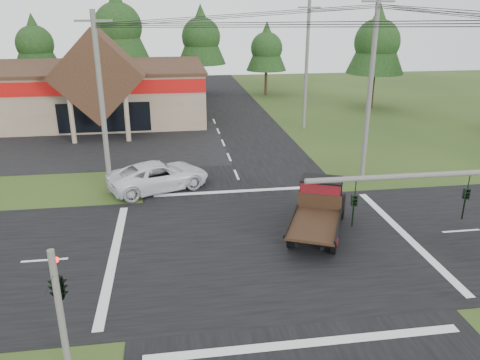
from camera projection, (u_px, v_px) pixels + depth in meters
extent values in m
plane|color=#293F16|center=(266.00, 245.00, 22.10)|extent=(120.00, 120.00, 0.00)
cube|color=black|center=(266.00, 245.00, 22.09)|extent=(12.00, 120.00, 0.02)
cube|color=black|center=(266.00, 245.00, 22.09)|extent=(120.00, 12.00, 0.02)
cube|color=black|center=(50.00, 146.00, 37.82)|extent=(28.00, 14.00, 0.02)
cube|color=gray|center=(51.00, 93.00, 46.91)|extent=(30.00, 15.00, 5.00)
cube|color=#392317|center=(48.00, 67.00, 46.03)|extent=(30.40, 15.40, 0.30)
cube|color=#980D0B|center=(28.00, 89.00, 39.34)|extent=(30.00, 0.12, 1.20)
cube|color=#392317|center=(98.00, 75.00, 38.87)|extent=(7.78, 4.00, 7.78)
cylinder|color=gray|center=(72.00, 119.00, 38.13)|extent=(0.40, 0.40, 4.00)
cylinder|color=gray|center=(127.00, 118.00, 38.73)|extent=(0.40, 0.40, 4.00)
cube|color=black|center=(104.00, 117.00, 41.09)|extent=(8.00, 0.08, 2.60)
cylinder|color=#595651|center=(439.00, 174.00, 13.54)|extent=(8.00, 0.16, 0.16)
imported|color=black|center=(465.00, 204.00, 14.02)|extent=(0.16, 0.20, 1.00)
imported|color=black|center=(354.00, 211.00, 13.54)|extent=(0.16, 0.20, 1.00)
cylinder|color=#595651|center=(61.00, 318.00, 13.35)|extent=(0.20, 0.20, 4.40)
imported|color=black|center=(56.00, 269.00, 13.02)|extent=(0.53, 2.48, 1.00)
sphere|color=#FF0C0C|center=(56.00, 260.00, 13.09)|extent=(0.18, 0.18, 0.18)
cylinder|color=#595651|center=(102.00, 107.00, 26.62)|extent=(0.30, 0.30, 10.50)
cube|color=#595651|center=(93.00, 21.00, 25.02)|extent=(2.00, 0.12, 0.12)
cylinder|color=#595651|center=(370.00, 91.00, 28.63)|extent=(0.30, 0.30, 11.50)
cube|color=#595651|center=(378.00, 1.00, 26.85)|extent=(2.00, 0.12, 0.12)
cylinder|color=#595651|center=(306.00, 67.00, 41.68)|extent=(0.30, 0.30, 11.20)
cube|color=#595651|center=(309.00, 7.00, 39.95)|extent=(2.00, 0.12, 0.12)
cylinder|color=#332316|center=(41.00, 84.00, 57.76)|extent=(0.36, 0.36, 3.50)
cone|color=black|center=(34.00, 41.00, 56.02)|extent=(5.60, 5.60, 6.60)
sphere|color=black|center=(35.00, 44.00, 56.12)|extent=(4.40, 4.40, 4.40)
cylinder|color=#332316|center=(122.00, 79.00, 58.02)|extent=(0.36, 0.36, 4.55)
cone|color=black|center=(117.00, 23.00, 55.75)|extent=(7.28, 7.28, 8.58)
sphere|color=black|center=(118.00, 27.00, 55.88)|extent=(5.72, 5.72, 5.72)
cylinder|color=#332316|center=(202.00, 79.00, 60.43)|extent=(0.36, 0.36, 3.85)
cone|color=black|center=(201.00, 34.00, 58.51)|extent=(6.16, 6.16, 7.26)
sphere|color=black|center=(201.00, 37.00, 58.63)|extent=(4.84, 4.84, 4.84)
cylinder|color=#332316|center=(266.00, 83.00, 59.78)|extent=(0.36, 0.36, 3.15)
cone|color=black|center=(267.00, 46.00, 58.22)|extent=(5.04, 5.04, 5.94)
sphere|color=black|center=(267.00, 48.00, 58.31)|extent=(3.96, 3.96, 3.96)
cylinder|color=#332316|center=(372.00, 91.00, 51.74)|extent=(0.36, 0.36, 3.85)
cone|color=black|center=(377.00, 39.00, 49.82)|extent=(6.16, 6.16, 7.26)
sphere|color=black|center=(377.00, 42.00, 49.94)|extent=(4.84, 4.84, 4.84)
imported|color=white|center=(159.00, 176.00, 28.72)|extent=(6.78, 4.92, 1.71)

